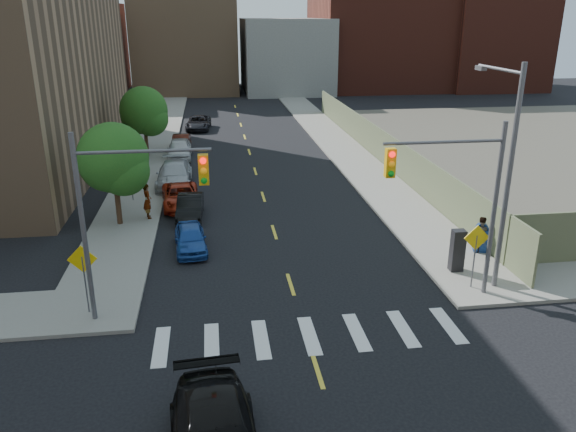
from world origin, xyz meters
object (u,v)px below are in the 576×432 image
object	(u,v)px
parked_car_black	(190,207)
parked_car_red	(181,196)
parked_car_grey	(198,123)
payphone	(457,250)
parked_car_maroon	(181,143)
pedestrian_east	(480,234)
pedestrian_west	(147,201)
parked_car_blue	(190,238)
parked_car_silver	(174,175)
parked_car_white	(179,149)
mailbox	(481,238)

from	to	relation	value
parked_car_black	parked_car_red	bearing A→B (deg)	107.80
parked_car_grey	payphone	world-z (taller)	payphone
parked_car_maroon	pedestrian_east	xyz separation A→B (m)	(14.64, -23.46, 0.38)
payphone	pedestrian_east	world-z (taller)	payphone
parked_car_red	pedestrian_west	world-z (taller)	pedestrian_west
parked_car_maroon	pedestrian_east	world-z (taller)	pedestrian_east
parked_car_blue	payphone	world-z (taller)	payphone
parked_car_silver	pedestrian_west	distance (m)	6.41
parked_car_black	parked_car_maroon	xyz separation A→B (m)	(-1.17, 16.58, -0.00)
parked_car_maroon	pedestrian_west	world-z (taller)	pedestrian_west
parked_car_white	payphone	bearing A→B (deg)	-60.55
mailbox	parked_car_silver	bearing A→B (deg)	156.19
parked_car_red	parked_car_silver	distance (m)	4.25
payphone	mailbox	bearing A→B (deg)	44.49
parked_car_white	parked_car_black	bearing A→B (deg)	-85.24
payphone	pedestrian_east	distance (m)	2.64
parked_car_grey	pedestrian_west	size ratio (longest dim) A/B	2.45
parked_car_maroon	pedestrian_west	bearing A→B (deg)	-90.71
parked_car_silver	payphone	bearing A→B (deg)	-48.66
parked_car_blue	pedestrian_east	xyz separation A→B (m)	(13.34, -2.31, 0.39)
parked_car_white	mailbox	size ratio (longest dim) A/B	3.20
pedestrian_east	parked_car_maroon	bearing A→B (deg)	-49.85
parked_car_silver	parked_car_red	bearing A→B (deg)	-81.02
parked_car_red	pedestrian_west	distance (m)	2.73
parked_car_maroon	mailbox	world-z (taller)	mailbox
parked_car_silver	parked_car_white	bearing A→B (deg)	90.88
parked_car_blue	payphone	xyz separation A→B (m)	(11.42, -4.12, 0.46)
mailbox	pedestrian_east	distance (m)	0.18
parked_car_white	pedestrian_west	distance (m)	13.89
parked_car_black	parked_car_red	world-z (taller)	parked_car_red
payphone	parked_car_white	bearing A→B (deg)	121.41
parked_car_silver	parked_car_grey	distance (m)	19.17
parked_car_maroon	payphone	bearing A→B (deg)	-60.30
parked_car_silver	parked_car_grey	size ratio (longest dim) A/B	1.14
parked_car_blue	payphone	distance (m)	12.16
parked_car_white	pedestrian_east	xyz separation A→B (m)	(14.64, -20.64, 0.24)
parked_car_red	pedestrian_west	xyz separation A→B (m)	(-1.67, -2.11, 0.48)
parked_car_maroon	payphone	xyz separation A→B (m)	(12.72, -25.27, 0.45)
parked_car_white	parked_car_grey	size ratio (longest dim) A/B	0.96
parked_car_grey	pedestrian_east	xyz separation A→B (m)	(13.34, -32.23, 0.35)
parked_car_red	parked_car_grey	distance (m)	23.34
parked_car_silver	mailbox	distance (m)	19.69
parked_car_maroon	payphone	world-z (taller)	payphone
parked_car_red	pedestrian_west	size ratio (longest dim) A/B	2.37
mailbox	pedestrian_west	distance (m)	17.17
parked_car_grey	pedestrian_east	size ratio (longest dim) A/B	2.75
parked_car_blue	mailbox	world-z (taller)	mailbox
mailbox	pedestrian_west	xyz separation A→B (m)	(-15.77, 6.79, 0.28)
mailbox	payphone	bearing A→B (deg)	-119.48
pedestrian_west	pedestrian_east	bearing A→B (deg)	-130.81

